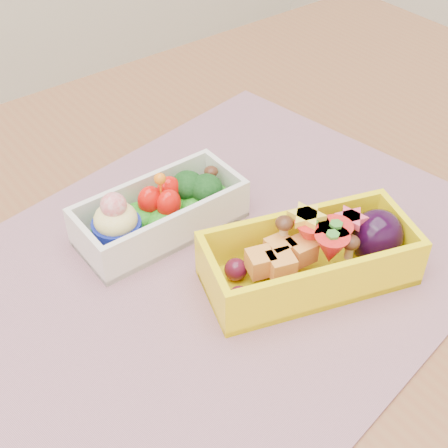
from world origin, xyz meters
TOP-DOWN VIEW (x-y plane):
  - table at (0.00, 0.00)m, footprint 1.20×0.80m
  - placemat at (0.01, 0.00)m, footprint 0.56×0.46m
  - bento_white at (-0.01, 0.07)m, footprint 0.16×0.07m
  - bento_yellow at (0.06, -0.06)m, footprint 0.20×0.13m

SIDE VIEW (x-z plane):
  - table at x=0.00m, z-range 0.28..1.03m
  - placemat at x=0.01m, z-range 0.75..0.75m
  - bento_white at x=-0.01m, z-range 0.74..0.81m
  - bento_yellow at x=0.06m, z-range 0.75..0.81m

